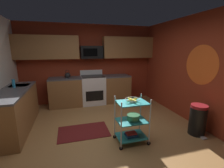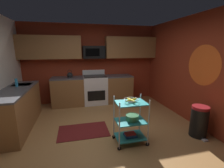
{
  "view_description": "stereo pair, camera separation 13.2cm",
  "coord_description": "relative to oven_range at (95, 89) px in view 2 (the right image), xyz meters",
  "views": [
    {
      "loc": [
        -0.7,
        -2.92,
        1.8
      ],
      "look_at": [
        0.21,
        0.29,
        1.05
      ],
      "focal_mm": 24.97,
      "sensor_mm": 36.0,
      "label": 1
    },
    {
      "loc": [
        -0.57,
        -2.96,
        1.8
      ],
      "look_at": [
        0.21,
        0.29,
        1.05
      ],
      "focal_mm": 24.97,
      "sensor_mm": 36.0,
      "label": 2
    }
  ],
  "objects": [
    {
      "name": "mixing_bowl_large",
      "position": [
        0.39,
        -2.46,
        0.04
      ],
      "size": [
        0.25,
        0.25,
        0.11
      ],
      "color": "#387F4C",
      "rests_on": "rolling_cart"
    },
    {
      "name": "counter_run",
      "position": [
        -0.88,
        -0.55,
        -0.01
      ],
      "size": [
        3.52,
        2.55,
        0.92
      ],
      "color": "brown",
      "rests_on": "ground"
    },
    {
      "name": "trash_can",
      "position": [
        1.84,
        -2.57,
        -0.15
      ],
      "size": [
        0.34,
        0.42,
        0.66
      ],
      "color": "black",
      "rests_on": "ground"
    },
    {
      "name": "fruit_bowl",
      "position": [
        0.36,
        -2.46,
        0.4
      ],
      "size": [
        0.27,
        0.27,
        0.07
      ],
      "color": "silver",
      "rests_on": "rolling_cart"
    },
    {
      "name": "floor",
      "position": [
        -0.06,
        -2.1,
        -0.5
      ],
      "size": [
        4.4,
        4.8,
        0.04
      ],
      "primitive_type": "cube",
      "color": "#A87542",
      "rests_on": "ground"
    },
    {
      "name": "kettle",
      "position": [
        -0.79,
        -0.0,
        0.52
      ],
      "size": [
        0.21,
        0.18,
        0.26
      ],
      "color": "black",
      "rests_on": "counter_run"
    },
    {
      "name": "oven_range",
      "position": [
        0.0,
        0.0,
        0.0
      ],
      "size": [
        0.76,
        0.65,
        1.1
      ],
      "color": "white",
      "rests_on": "ground"
    },
    {
      "name": "wall_back",
      "position": [
        -0.06,
        0.33,
        0.82
      ],
      "size": [
        4.52,
        0.06,
        2.6
      ],
      "primitive_type": "cube",
      "color": "maroon",
      "rests_on": "ground"
    },
    {
      "name": "dish_soap_bottle",
      "position": [
        -2.0,
        -1.01,
        0.54
      ],
      "size": [
        0.06,
        0.06,
        0.2
      ],
      "primitive_type": "cylinder",
      "color": "#2D8CBF",
      "rests_on": "counter_run"
    },
    {
      "name": "rolling_cart",
      "position": [
        0.36,
        -2.46,
        -0.02
      ],
      "size": [
        0.63,
        0.42,
        0.91
      ],
      "color": "silver",
      "rests_on": "ground"
    },
    {
      "name": "wall_right",
      "position": [
        2.17,
        -2.1,
        0.82
      ],
      "size": [
        0.06,
        4.8,
        2.6
      ],
      "primitive_type": "cube",
      "color": "maroon",
      "rests_on": "ground"
    },
    {
      "name": "wall_flower_decal",
      "position": [
        2.14,
        -2.18,
        0.97
      ],
      "size": [
        0.0,
        0.9,
        0.9
      ],
      "primitive_type": "cylinder",
      "rotation": [
        0.0,
        1.57,
        0.0
      ],
      "color": "#E5591E"
    },
    {
      "name": "microwave",
      "position": [
        -0.0,
        0.1,
        1.22
      ],
      "size": [
        0.7,
        0.39,
        0.4
      ],
      "color": "black"
    },
    {
      "name": "book_stack",
      "position": [
        0.36,
        -2.46,
        -0.32
      ],
      "size": [
        0.24,
        0.2,
        0.07
      ],
      "color": "#1E4C8C",
      "rests_on": "rolling_cart"
    },
    {
      "name": "floor_rug",
      "position": [
        -0.51,
        -1.82,
        -0.47
      ],
      "size": [
        1.1,
        0.7,
        0.01
      ],
      "primitive_type": "cube",
      "rotation": [
        0.0,
        0.0,
        -0.0
      ],
      "color": "maroon",
      "rests_on": "ground"
    },
    {
      "name": "upper_cabinets",
      "position": [
        -0.07,
        0.13,
        1.37
      ],
      "size": [
        4.4,
        0.33,
        0.7
      ],
      "color": "brown"
    }
  ]
}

